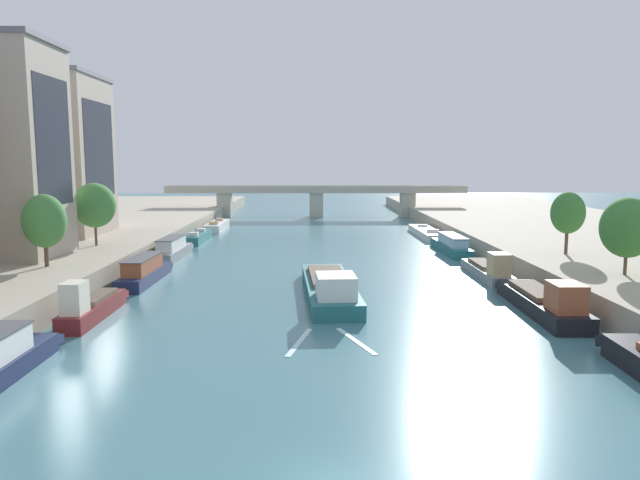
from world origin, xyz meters
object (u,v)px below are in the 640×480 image
Objects in this scene: barge_midriver at (330,286)px; moored_boat_right_lone at (426,232)px; moored_boat_left_gap_after at (199,237)px; bridge_far at (316,197)px; moored_boat_right_midway at (543,301)px; tree_left_end_of_row at (94,205)px; moored_boat_right_downstream at (488,270)px; tree_right_past_mid at (568,213)px; moored_boat_left_end at (91,306)px; tree_right_midway at (628,228)px; moored_boat_left_near at (145,271)px; tree_left_past_mid at (44,221)px; moored_boat_left_downstream at (173,249)px; moored_boat_right_gap_after at (451,245)px; moored_boat_left_lone at (217,226)px.

barge_midriver reaches higher than moored_boat_right_lone.
bridge_far is (17.29, 38.02, 3.54)m from moored_boat_left_gap_after.
bridge_far is at bearing 90.53° from barge_midriver.
tree_left_end_of_row is at bearing 152.51° from moored_boat_right_midway.
moored_boat_right_downstream is (-0.12, 13.69, -0.09)m from moored_boat_right_midway.
tree_right_past_mid is 69.41m from bridge_far.
moored_boat_right_midway is at bearing -50.78° from moored_boat_left_gap_after.
bridge_far is at bearing 78.20° from moored_boat_left_end.
tree_right_midway is (42.10, -37.75, 5.48)m from moored_boat_left_gap_after.
tree_right_past_mid reaches higher than moored_boat_left_near.
tree_left_end_of_row reaches higher than tree_left_past_mid.
moored_boat_left_gap_after is 0.97× the size of moored_boat_right_downstream.
tree_right_past_mid is (42.07, -11.62, 5.29)m from moored_boat_left_downstream.
moored_boat_right_midway reaches higher than moored_boat_left_gap_after.
tree_left_past_mid is at bearing -101.75° from moored_boat_left_gap_after.
moored_boat_right_lone is (34.37, 20.95, -0.52)m from moored_boat_left_downstream.
moored_boat_left_end is at bearing -90.43° from moored_boat_left_near.
moored_boat_right_downstream reaches higher than barge_midriver.
moored_boat_right_lone is (0.13, 17.05, -0.42)m from moored_boat_right_gap_after.
tree_left_end_of_row is (-41.23, 7.83, 5.80)m from moored_boat_right_downstream.
tree_left_end_of_row is (-0.45, 13.24, 0.41)m from tree_left_past_mid.
moored_boat_right_downstream is 42.37m from tree_left_end_of_row.
moored_boat_left_downstream is 1.82× the size of tree_right_midway.
barge_midriver is at bearing 21.48° from moored_boat_left_end.
tree_left_end_of_row is (-41.59, -25.82, 6.12)m from moored_boat_right_lone.
moored_boat_left_lone is (-17.66, 50.92, -0.27)m from barge_midriver.
moored_boat_left_lone is (0.31, 15.01, 0.02)m from moored_boat_left_gap_after.
tree_left_past_mid is 49.28m from tree_right_past_mid.
barge_midriver is at bearing -20.29° from moored_boat_left_near.
moored_boat_left_downstream is 1.68× the size of tree_left_end_of_row.
moored_boat_right_downstream is at bearing 90.49° from moored_boat_right_midway.
moored_boat_right_gap_after is 46.84m from tree_left_past_mid.
moored_boat_left_downstream is 0.99× the size of moored_boat_left_gap_after.
tree_left_past_mid is (-40.78, -5.41, 5.39)m from moored_boat_right_downstream.
tree_right_midway is (49.03, -4.42, -0.15)m from tree_left_past_mid.
moored_boat_left_end is 46.10m from moored_boat_right_gap_after.
moored_boat_left_downstream is 30.24m from moored_boat_left_lone.
barge_midriver is 0.30× the size of bridge_far.
tree_right_midway reaches higher than moored_boat_left_lone.
moored_boat_left_lone is (-0.09, 57.83, -0.33)m from moored_boat_left_end.
moored_boat_left_near is 0.91× the size of moored_boat_left_lone.
moored_boat_right_lone is (0.24, 47.34, -0.41)m from moored_boat_right_midway.
barge_midriver is 1.63× the size of moored_boat_left_downstream.
tree_left_end_of_row is (-7.79, 22.72, 5.69)m from moored_boat_left_end.
moored_boat_left_end is 0.87× the size of moored_boat_left_near.
moored_boat_right_gap_after reaches higher than moored_boat_right_lone.
moored_boat_left_downstream is at bearing -173.51° from moored_boat_right_gap_after.
moored_boat_left_lone is at bearing 109.13° from barge_midriver.
tree_right_past_mid is (8.06, 1.09, 5.49)m from moored_boat_right_downstream.
moored_boat_right_downstream is 1.93× the size of tree_right_past_mid.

